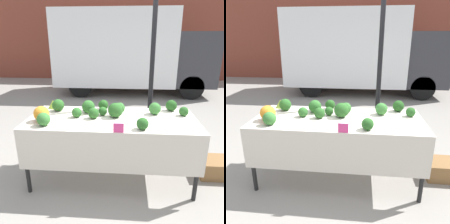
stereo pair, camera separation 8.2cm
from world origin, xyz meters
The scene contains 22 objects.
ground_plane centered at (0.00, 0.00, 0.00)m, with size 40.00×40.00×0.00m, color gray.
building_facade centered at (0.00, 7.92, 2.26)m, with size 16.00×0.60×4.53m.
tent_pole centered at (0.54, 0.75, 1.38)m, with size 0.07×0.07×2.76m.
parked_truck centered at (0.18, 5.07, 1.42)m, with size 5.10×2.03×2.67m.
market_table centered at (0.00, -0.07, 0.76)m, with size 2.12×0.91×0.86m.
orange_cauliflower centered at (-0.84, -0.17, 0.96)m, with size 0.19×0.19×0.19m.
romanesco_head centered at (-0.88, 0.36, 0.92)m, with size 0.14×0.14×0.11m.
broccoli_head_0 centered at (-0.13, 0.10, 0.92)m, with size 0.11×0.11×0.11m.
broccoli_head_1 centered at (0.36, -0.34, 0.93)m, with size 0.14×0.14×0.14m.
broccoli_head_2 centered at (0.79, 0.35, 0.94)m, with size 0.15×0.15×0.15m.
broccoli_head_3 centered at (0.04, 0.04, 0.96)m, with size 0.19×0.19×0.19m.
broccoli_head_4 centered at (-0.23, -0.03, 0.93)m, with size 0.14×0.14×0.14m.
broccoli_head_5 centered at (-0.76, 0.23, 0.95)m, with size 0.17×0.17×0.17m.
broccoli_head_6 centered at (-0.45, 0.00, 0.93)m, with size 0.13×0.13×0.13m.
broccoli_head_7 centered at (0.08, 0.19, 0.94)m, with size 0.15×0.15×0.15m.
broccoli_head_8 centered at (0.92, 0.15, 0.92)m, with size 0.12×0.12×0.12m.
broccoli_head_9 centered at (-0.33, 0.18, 0.95)m, with size 0.17×0.17×0.17m.
broccoli_head_10 centered at (-0.15, 0.34, 0.93)m, with size 0.14×0.14×0.14m.
broccoli_head_11 centered at (-0.76, -0.31, 0.94)m, with size 0.16×0.16×0.16m.
broccoli_head_12 centered at (0.55, 0.19, 0.94)m, with size 0.16×0.16×0.16m.
price_sign centered at (0.10, -0.44, 0.92)m, with size 0.11×0.01×0.10m.
produce_crate centered at (1.44, 0.15, 0.12)m, with size 0.49×0.36×0.24m.
Camera 2 is at (0.28, -2.57, 1.82)m, focal length 35.00 mm.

